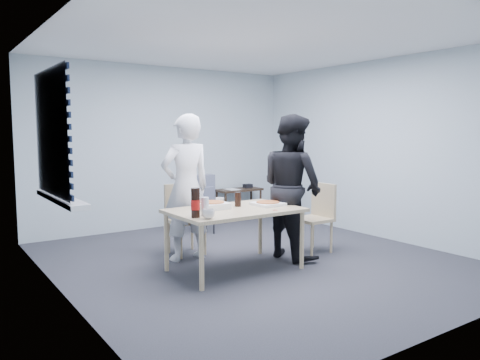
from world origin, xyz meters
TOP-DOWN VIEW (x-y plane):
  - room at (-2.20, 0.40)m, footprint 5.00×5.00m
  - dining_table at (-0.44, -0.19)m, footprint 1.43×0.91m
  - chair_far at (-0.56, 0.81)m, footprint 0.42×0.42m
  - chair_right at (0.91, -0.11)m, footprint 0.42×0.42m
  - person_white at (-0.68, 0.51)m, footprint 0.65×0.42m
  - person_black at (0.46, -0.12)m, footprint 0.47×0.86m
  - side_table at (1.31, 2.28)m, footprint 0.83×0.37m
  - stool at (0.22, 1.66)m, footprint 0.32×0.32m
  - backpack at (0.22, 1.64)m, footprint 0.33×0.24m
  - pizza_box_a at (-0.63, -0.02)m, footprint 0.32×0.32m
  - pizza_box_b at (0.02, -0.20)m, footprint 0.32×0.32m
  - mug_a at (-0.98, -0.53)m, footprint 0.17×0.17m
  - mug_b at (-0.45, 0.11)m, footprint 0.10×0.10m
  - cola_glass at (-0.31, -0.06)m, footprint 0.09×0.09m
  - soda_bottle at (-1.05, -0.40)m, footprint 0.09×0.09m
  - plastic_cups at (-0.92, -0.36)m, footprint 0.08×0.08m
  - rubber_band at (-0.13, -0.52)m, footprint 0.07×0.07m
  - papers at (1.16, 2.27)m, footprint 0.21×0.28m
  - black_box at (1.53, 2.32)m, footprint 0.15×0.11m

SIDE VIEW (x-z plane):
  - stool at x=0.22m, z-range 0.11..0.55m
  - side_table at x=1.31m, z-range 0.19..0.74m
  - chair_far at x=-0.56m, z-range 0.07..0.96m
  - chair_right at x=0.91m, z-range 0.07..0.96m
  - papers at x=1.16m, z-range 0.55..0.55m
  - black_box at x=1.53m, z-range 0.55..0.62m
  - dining_table at x=-0.44m, z-range 0.29..0.99m
  - backpack at x=0.22m, z-range 0.43..0.90m
  - rubber_band at x=-0.13m, z-range 0.70..0.70m
  - pizza_box_b at x=0.02m, z-range 0.70..0.74m
  - pizza_box_a at x=-0.63m, z-range 0.70..0.78m
  - mug_b at x=-0.45m, z-range 0.70..0.79m
  - mug_a at x=-0.98m, z-range 0.70..0.80m
  - cola_glass at x=-0.31m, z-range 0.70..0.86m
  - plastic_cups at x=-0.92m, z-range 0.70..0.89m
  - soda_bottle at x=-1.05m, z-range 0.69..0.99m
  - person_white at x=-0.68m, z-range 0.00..1.77m
  - person_black at x=0.46m, z-range 0.00..1.77m
  - room at x=-2.20m, z-range -1.06..3.94m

